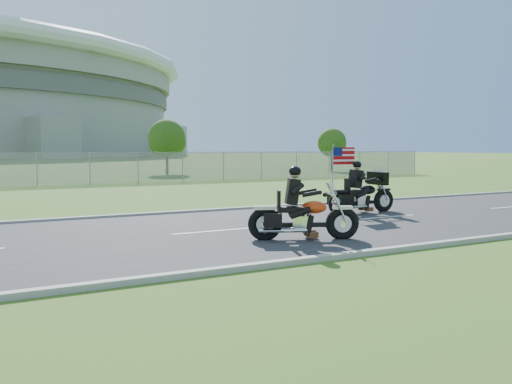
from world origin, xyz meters
TOP-DOWN VIEW (x-y plane):
  - ground at (0.00, 0.00)m, footprint 420.00×420.00m
  - road at (0.00, 0.00)m, footprint 120.00×8.00m
  - curb_north at (0.00, 4.05)m, footprint 120.00×0.18m
  - curb_south at (0.00, -4.05)m, footprint 120.00×0.18m
  - fence at (-5.00, 20.00)m, footprint 60.00×0.03m
  - tree_fence_near at (6.04, 30.04)m, footprint 3.52×3.28m
  - tree_fence_far at (22.04, 28.03)m, footprint 3.08×2.87m
  - motorcycle_lead at (-0.50, -2.05)m, footprint 2.55×1.36m
  - motorcycle_follow at (3.95, 1.21)m, footprint 2.70×0.89m

SIDE VIEW (x-z plane):
  - ground at x=0.00m, z-range 0.00..0.00m
  - road at x=0.00m, z-range 0.00..0.04m
  - curb_north at x=0.00m, z-range -0.01..0.11m
  - curb_south at x=0.00m, z-range -0.01..0.11m
  - motorcycle_lead at x=-0.50m, z-range -0.34..1.48m
  - motorcycle_follow at x=3.95m, z-range -0.51..1.74m
  - fence at x=-5.00m, z-range 0.00..2.00m
  - tree_fence_far at x=22.04m, z-range 0.54..4.74m
  - tree_fence_near at x=6.04m, z-range 0.60..5.35m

